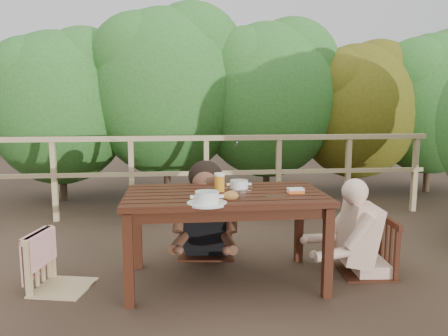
{
  "coord_description": "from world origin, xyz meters",
  "views": [
    {
      "loc": [
        -0.37,
        -3.29,
        1.4
      ],
      "look_at": [
        0.0,
        0.05,
        0.9
      ],
      "focal_mm": 35.2,
      "sensor_mm": 36.0,
      "label": 1
    }
  ],
  "objects": [
    {
      "name": "ground",
      "position": [
        0.0,
        0.0,
        0.0
      ],
      "size": [
        60.0,
        60.0,
        0.0
      ],
      "primitive_type": "plane",
      "color": "#453225",
      "rests_on": "ground"
    },
    {
      "name": "table",
      "position": [
        0.0,
        0.0,
        0.35
      ],
      "size": [
        1.52,
        0.85,
        0.7
      ],
      "primitive_type": "cube",
      "color": "black",
      "rests_on": "ground"
    },
    {
      "name": "chair_left",
      "position": [
        -1.24,
        -0.0,
        0.41
      ],
      "size": [
        0.49,
        0.49,
        0.82
      ],
      "primitive_type": "cube",
      "rotation": [
        0.0,
        0.0,
        1.35
      ],
      "color": "tan",
      "rests_on": "ground"
    },
    {
      "name": "chair_far",
      "position": [
        -0.09,
        0.67,
        0.5
      ],
      "size": [
        0.56,
        0.56,
        1.01
      ],
      "primitive_type": "cube",
      "rotation": [
        0.0,
        0.0,
        -0.12
      ],
      "color": "black",
      "rests_on": "ground"
    },
    {
      "name": "chair_right",
      "position": [
        1.18,
        0.04,
        0.44
      ],
      "size": [
        0.47,
        0.47,
        0.87
      ],
      "primitive_type": "cube",
      "rotation": [
        0.0,
        0.0,
        -1.66
      ],
      "color": "black",
      "rests_on": "ground"
    },
    {
      "name": "woman",
      "position": [
        -0.09,
        0.69,
        0.68
      ],
      "size": [
        0.63,
        0.74,
        1.36
      ],
      "primitive_type": null,
      "rotation": [
        0.0,
        0.0,
        3.02
      ],
      "color": "black",
      "rests_on": "ground"
    },
    {
      "name": "diner_right",
      "position": [
        1.21,
        0.04,
        0.65
      ],
      "size": [
        0.69,
        0.58,
        1.31
      ],
      "primitive_type": null,
      "rotation": [
        0.0,
        0.0,
        1.49
      ],
      "color": "beige",
      "rests_on": "ground"
    },
    {
      "name": "railing",
      "position": [
        0.0,
        2.0,
        0.51
      ],
      "size": [
        5.6,
        0.1,
        1.01
      ],
      "primitive_type": "cube",
      "color": "tan",
      "rests_on": "ground"
    },
    {
      "name": "hedge_row",
      "position": [
        0.4,
        3.2,
        1.9
      ],
      "size": [
        6.6,
        1.6,
        3.8
      ],
      "primitive_type": null,
      "color": "#295C21",
      "rests_on": "ground"
    },
    {
      "name": "soup_near",
      "position": [
        -0.16,
        -0.33,
        0.75
      ],
      "size": [
        0.28,
        0.28,
        0.09
      ],
      "primitive_type": "cylinder",
      "color": "white",
      "rests_on": "table"
    },
    {
      "name": "soup_far",
      "position": [
        0.13,
        0.15,
        0.74
      ],
      "size": [
        0.24,
        0.24,
        0.08
      ],
      "primitive_type": "cylinder",
      "color": "white",
      "rests_on": "table"
    },
    {
      "name": "bread_roll",
      "position": [
        0.02,
        -0.23,
        0.74
      ],
      "size": [
        0.12,
        0.09,
        0.07
      ],
      "primitive_type": "ellipsoid",
      "color": "olive",
      "rests_on": "table"
    },
    {
      "name": "beer_glass",
      "position": [
        -0.03,
        0.05,
        0.78
      ],
      "size": [
        0.08,
        0.08,
        0.16
      ],
      "primitive_type": "cylinder",
      "color": "#C6700E",
      "rests_on": "table"
    },
    {
      "name": "tumbler",
      "position": [
        0.1,
        -0.23,
        0.74
      ],
      "size": [
        0.06,
        0.06,
        0.07
      ],
      "primitive_type": "cylinder",
      "color": "white",
      "rests_on": "table"
    },
    {
      "name": "butter_tub",
      "position": [
        0.54,
        -0.08,
        0.73
      ],
      "size": [
        0.12,
        0.09,
        0.05
      ],
      "primitive_type": "cube",
      "rotation": [
        0.0,
        0.0,
        -0.01
      ],
      "color": "white",
      "rests_on": "table"
    }
  ]
}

